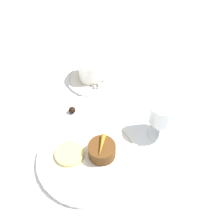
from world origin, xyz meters
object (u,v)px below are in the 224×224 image
Objects in this scene: wine_glass at (163,114)px; coffee_cup at (91,69)px; fork at (142,200)px; dessert_cake at (102,150)px; dinner_plate at (88,158)px.

coffee_cup is at bearing -176.89° from wine_glass.
fork is at bearing -56.56° from wine_glass.
coffee_cup is 0.61× the size of fork.
coffee_cup is 1.51× the size of dessert_cake.
fork is (0.17, 0.03, -0.01)m from dinner_plate.
dinner_plate is at bearing -121.10° from dessert_cake.
dessert_cake is at bearing 179.69° from fork.
fork is 0.15m from dessert_cake.
coffee_cup reaches higher than fork.
dessert_cake is at bearing 58.90° from dinner_plate.
fork is at bearing -0.31° from dessert_cake.
wine_glass is at bearing 73.60° from dinner_plate.
fork is 2.48× the size of dessert_cake.
dinner_plate is 2.48× the size of coffee_cup.
fork is (0.11, -0.17, -0.08)m from wine_glass.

